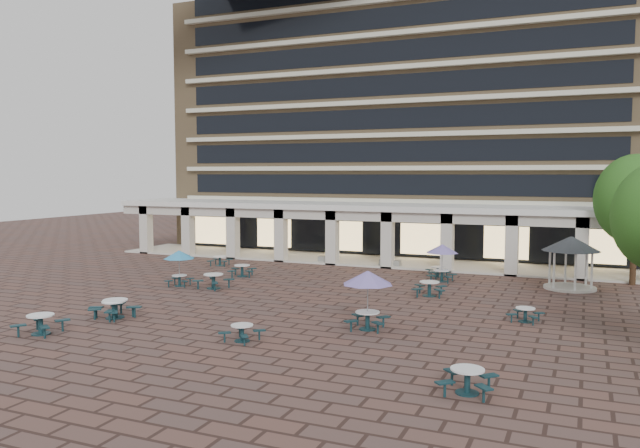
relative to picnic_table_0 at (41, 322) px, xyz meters
The scene contains 21 objects.
ground 12.33m from the picnic_table_0, 62.25° to the left, with size 120.00×120.00×0.00m, color brown.
apartment_building 38.76m from the picnic_table_0, 81.04° to the left, with size 40.00×15.50×25.20m.
retail_arcade 26.45m from the picnic_table_0, 77.42° to the left, with size 42.00×6.60×4.40m.
picnic_table_0 is the anchor object (origin of this frame).
picnic_table_1 3.55m from the picnic_table_0, 77.02° to the left, with size 1.88×1.88×0.81m.
picnic_table_2 8.58m from the picnic_table_0, 15.88° to the left, with size 1.63×1.63×0.67m.
picnic_table_3 17.55m from the picnic_table_0, ahead, with size 1.75×1.75×0.78m.
picnic_table_4 11.67m from the picnic_table_0, 96.89° to the left, with size 1.83×1.83×2.12m.
picnic_table_5 3.66m from the picnic_table_0, 77.47° to the left, with size 2.30×2.30×0.85m.
picnic_table_6 13.77m from the picnic_table_0, 26.47° to the left, with size 2.19×2.19×2.53m.
picnic_table_7 20.98m from the picnic_table_0, 29.12° to the left, with size 1.63×1.63×0.65m.
picnic_table_8 11.67m from the picnic_table_0, 85.53° to the left, with size 2.10×2.10×0.86m.
picnic_table_9 15.98m from the picnic_table_0, 89.00° to the left, with size 2.04×2.04×0.76m.
picnic_table_10 19.35m from the picnic_table_0, 47.92° to the left, with size 1.97×1.97×0.81m.
picnic_table_11 23.01m from the picnic_table_0, 56.70° to the left, with size 2.00×2.00×2.31m.
picnic_table_12 19.82m from the picnic_table_0, 100.55° to the left, with size 1.79×1.79×0.70m.
picnic_table_13 24.09m from the picnic_table_0, 60.20° to the left, with size 1.79×1.79×0.67m.
gazebo 28.09m from the picnic_table_0, 44.62° to the left, with size 3.27×3.27×3.04m.
tree_east_c 32.82m from the picnic_table_0, 44.01° to the left, with size 4.71×4.71×7.84m.
planter_left 24.00m from the picnic_table_0, 82.56° to the left, with size 1.50×0.60×1.18m.
planter_right 25.07m from the picnic_table_0, 71.67° to the left, with size 1.50×0.68×1.33m.
Camera 1 is at (14.99, -29.71, 6.66)m, focal length 35.00 mm.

